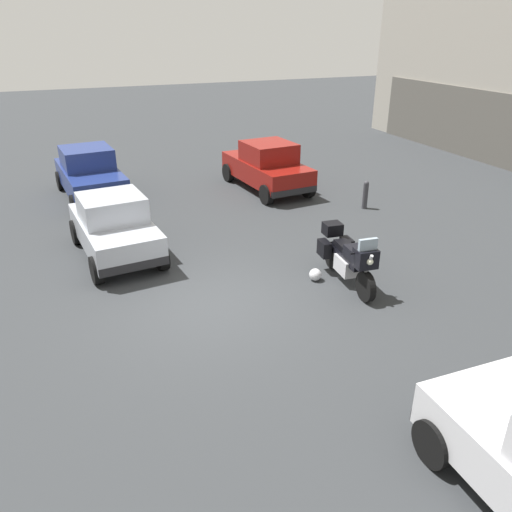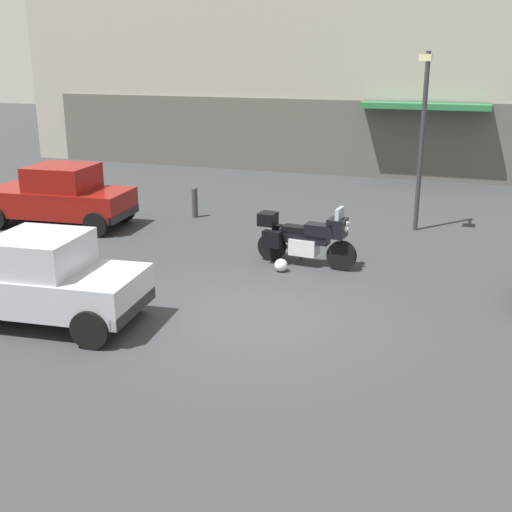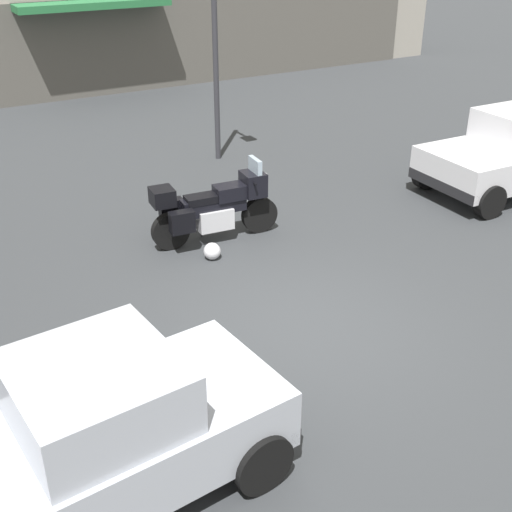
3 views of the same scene
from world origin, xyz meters
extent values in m
plane|color=#2D3033|center=(0.00, 0.00, 0.00)|extent=(80.00, 80.00, 0.00)
cube|color=gray|center=(0.00, 15.17, 4.97)|extent=(29.74, 2.40, 9.94)
cube|color=#514E48|center=(0.00, 13.95, 1.40)|extent=(26.76, 0.12, 2.80)
cube|color=#236638|center=(1.68, 13.52, 2.70)|extent=(4.40, 1.10, 0.20)
cylinder|color=black|center=(1.07, 2.99, 0.32)|extent=(0.65, 0.20, 0.64)
cylinder|color=black|center=(-0.54, 3.14, 0.32)|extent=(0.65, 0.20, 0.64)
cylinder|color=#B7B7BC|center=(1.05, 2.99, 0.75)|extent=(0.33, 0.10, 0.68)
cube|color=#B7B7BC|center=(0.23, 3.07, 0.42)|extent=(0.64, 0.46, 0.36)
cube|color=black|center=(0.23, 3.07, 0.66)|extent=(1.12, 0.38, 0.28)
cube|color=black|center=(0.53, 3.04, 0.84)|extent=(0.55, 0.39, 0.24)
cube|color=black|center=(0.03, 3.09, 0.80)|extent=(0.59, 0.35, 0.12)
cube|color=black|center=(0.95, 3.00, 0.92)|extent=(0.40, 0.47, 0.40)
cube|color=#8C9EAD|center=(0.99, 2.99, 1.22)|extent=(0.12, 0.41, 0.28)
sphere|color=#EAEACC|center=(1.13, 2.98, 0.92)|extent=(0.14, 0.14, 0.14)
cylinder|color=black|center=(0.87, 3.01, 1.02)|extent=(0.10, 0.62, 0.04)
cylinder|color=#B7B7BC|center=(-0.35, 3.32, 0.30)|extent=(0.56, 0.14, 0.09)
cube|color=black|center=(-0.39, 3.41, 0.58)|extent=(0.42, 0.24, 0.36)
cube|color=black|center=(-0.45, 2.85, 0.58)|extent=(0.42, 0.24, 0.36)
cube|color=black|center=(-0.64, 3.15, 0.95)|extent=(0.40, 0.43, 0.28)
cylinder|color=black|center=(0.09, 3.26, 0.15)|extent=(0.04, 0.13, 0.29)
sphere|color=silver|center=(-0.12, 2.46, 0.14)|extent=(0.28, 0.28, 0.28)
cube|color=maroon|center=(-6.84, 4.18, 0.66)|extent=(3.93, 1.97, 0.68)
cube|color=maroon|center=(-6.69, 4.19, 1.32)|extent=(1.73, 1.64, 0.64)
cube|color=#8C9EAD|center=(-7.44, 4.12, 1.32)|extent=(0.18, 1.39, 0.54)
cube|color=#8C9EAD|center=(-5.94, 4.26, 1.32)|extent=(0.18, 1.39, 0.51)
cube|color=black|center=(-8.68, 4.01, 0.42)|extent=(0.26, 1.64, 0.20)
cube|color=black|center=(-5.00, 4.34, 0.42)|extent=(0.26, 1.64, 0.20)
cylinder|color=black|center=(-8.35, 4.83, 0.32)|extent=(0.66, 0.28, 0.64)
cylinder|color=black|center=(-5.33, 3.53, 0.32)|extent=(0.66, 0.28, 0.64)
cylinder|color=black|center=(-5.46, 5.08, 0.32)|extent=(0.66, 0.28, 0.64)
sphere|color=silver|center=(-8.77, 4.46, 0.54)|extent=(0.14, 0.14, 0.14)
cube|color=#9EA3AD|center=(-3.16, -1.45, 0.64)|extent=(3.53, 1.88, 0.64)
cube|color=#9EA3AD|center=(-3.16, -1.45, 1.26)|extent=(1.53, 1.56, 0.60)
cube|color=#8C9EAD|center=(-3.80, -1.51, 1.26)|extent=(0.19, 1.33, 0.51)
cube|color=#8C9EAD|center=(-2.51, -1.38, 1.26)|extent=(0.19, 1.33, 0.48)
cube|color=black|center=(-1.51, -1.29, 0.42)|extent=(0.27, 1.56, 0.20)
cylinder|color=black|center=(-4.47, -0.83, 0.32)|extent=(0.66, 0.28, 0.64)
cylinder|color=black|center=(-1.84, -2.06, 0.32)|extent=(0.66, 0.28, 0.64)
cylinder|color=black|center=(-1.98, -0.59, 0.32)|extent=(0.66, 0.28, 0.64)
cylinder|color=#2D2D33|center=(2.23, 6.86, 2.25)|extent=(0.12, 0.12, 4.50)
cylinder|color=#2D2D33|center=(2.23, 6.51, 4.40)|extent=(0.08, 0.70, 0.08)
cube|color=beige|center=(2.23, 6.16, 4.35)|extent=(0.28, 0.36, 0.16)
cylinder|color=#333338|center=(-3.81, 6.20, 0.40)|extent=(0.16, 0.16, 0.80)
sphere|color=#333338|center=(-3.81, 6.20, 0.80)|extent=(0.16, 0.16, 0.16)
camera|label=1|loc=(8.68, -2.59, 5.27)|focal=35.35mm
camera|label=2|loc=(3.65, -9.97, 4.46)|focal=45.15mm
camera|label=3|loc=(-4.21, -6.09, 4.98)|focal=46.13mm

